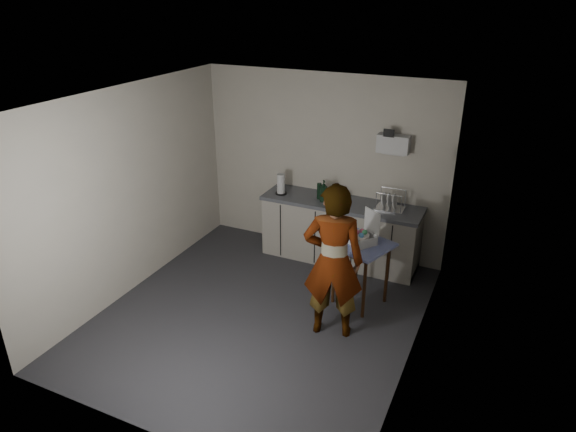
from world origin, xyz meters
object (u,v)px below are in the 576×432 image
at_px(standing_man, 333,262).
at_px(bakery_box, 362,236).
at_px(paper_towel, 281,185).
at_px(dark_bottle, 319,191).
at_px(kitchen_counter, 340,233).
at_px(soap_bottle, 324,191).
at_px(soda_can, 338,198).
at_px(side_table, 362,252).
at_px(dish_rack, 390,205).

height_order(standing_man, bakery_box, standing_man).
relative_size(standing_man, paper_towel, 6.13).
xyz_separation_m(dark_bottle, paper_towel, (-0.56, -0.06, 0.03)).
xyz_separation_m(kitchen_counter, soap_bottle, (-0.23, -0.10, 0.64)).
bearing_deg(paper_towel, soda_can, 2.27).
bearing_deg(dark_bottle, kitchen_counter, 3.50).
xyz_separation_m(side_table, dish_rack, (0.07, 0.96, 0.26)).
xyz_separation_m(paper_towel, dish_rack, (1.55, 0.11, -0.08)).
bearing_deg(dark_bottle, bakery_box, -44.15).
relative_size(dark_bottle, bakery_box, 0.56).
bearing_deg(bakery_box, dish_rack, 120.95).
bearing_deg(standing_man, bakery_box, -112.90).
xyz_separation_m(soap_bottle, soda_can, (0.20, 0.05, -0.09)).
bearing_deg(standing_man, dark_bottle, -78.52).
relative_size(side_table, soda_can, 5.98).
height_order(kitchen_counter, soda_can, soda_can).
bearing_deg(paper_towel, side_table, -29.73).
xyz_separation_m(side_table, soda_can, (-0.63, 0.88, 0.27)).
relative_size(soda_can, dark_bottle, 0.60).
relative_size(soap_bottle, paper_towel, 1.04).
distance_m(soda_can, paper_towel, 0.86).
distance_m(standing_man, bakery_box, 0.74).
distance_m(side_table, standing_man, 0.75).
xyz_separation_m(kitchen_counter, paper_towel, (-0.89, -0.08, 0.62)).
bearing_deg(dish_rack, soda_can, -173.70).
distance_m(dark_bottle, bakery_box, 1.27).
distance_m(standing_man, dark_bottle, 1.81).
height_order(kitchen_counter, dark_bottle, dark_bottle).
bearing_deg(paper_towel, standing_man, -48.69).
bearing_deg(side_table, kitchen_counter, 142.20).
bearing_deg(dish_rack, side_table, -94.37).
relative_size(side_table, dish_rack, 2.20).
relative_size(kitchen_counter, dark_bottle, 9.89).
distance_m(dark_bottle, paper_towel, 0.57).
distance_m(kitchen_counter, bakery_box, 1.17).
bearing_deg(soap_bottle, side_table, -45.15).
relative_size(kitchen_counter, bakery_box, 5.53).
xyz_separation_m(kitchen_counter, side_table, (0.59, -0.92, 0.28)).
distance_m(dark_bottle, dish_rack, 0.99).
height_order(kitchen_counter, dish_rack, dish_rack).
distance_m(paper_towel, dish_rack, 1.56).
relative_size(standing_man, dark_bottle, 8.00).
relative_size(soap_bottle, dark_bottle, 1.36).
xyz_separation_m(standing_man, dark_bottle, (-0.80, 1.61, 0.12)).
height_order(kitchen_counter, bakery_box, bakery_box).
xyz_separation_m(standing_man, dish_rack, (0.19, 1.67, 0.06)).
bearing_deg(bakery_box, soap_bottle, 171.44).
xyz_separation_m(soda_can, dark_bottle, (-0.29, 0.02, 0.05)).
bearing_deg(dark_bottle, soap_bottle, -39.05).
relative_size(standing_man, soap_bottle, 5.89).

